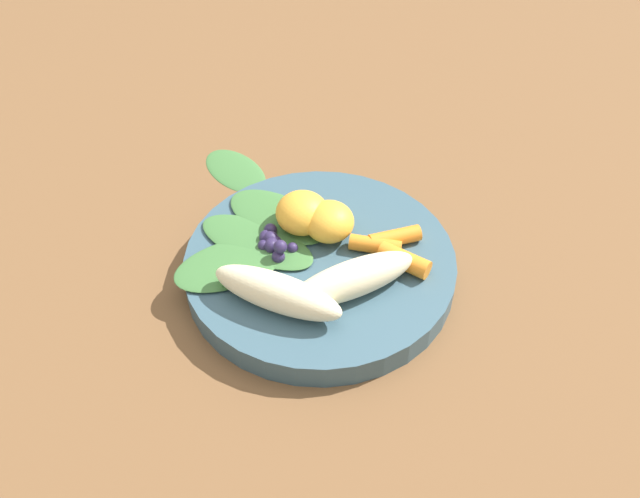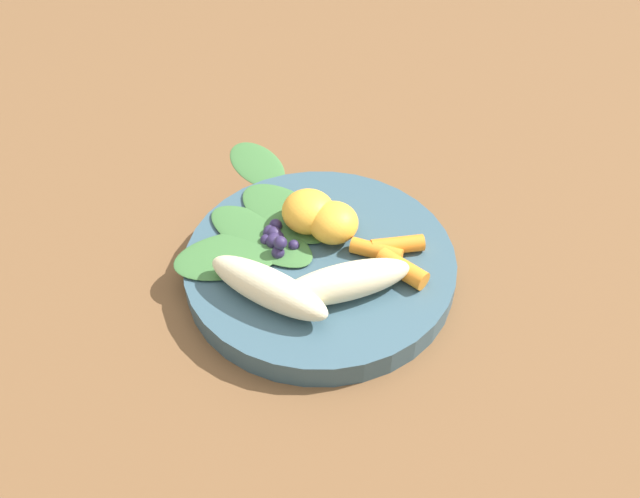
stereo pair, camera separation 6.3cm
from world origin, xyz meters
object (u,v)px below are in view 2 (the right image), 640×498
(banana_peeled_right, at_px, (270,289))
(orange_segment_near, at_px, (308,211))
(banana_peeled_left, at_px, (345,282))
(kale_leaf_stray, at_px, (257,162))
(bowl, at_px, (320,266))

(banana_peeled_right, height_order, orange_segment_near, orange_segment_near)
(banana_peeled_left, xyz_separation_m, banana_peeled_right, (-0.05, -0.05, 0.00))
(banana_peeled_left, relative_size, kale_leaf_stray, 1.30)
(bowl, bearing_deg, banana_peeled_right, -88.37)
(banana_peeled_right, bearing_deg, bowl, 84.18)
(bowl, bearing_deg, banana_peeled_left, -25.52)
(bowl, relative_size, orange_segment_near, 5.00)
(banana_peeled_left, xyz_separation_m, orange_segment_near, (-0.08, 0.05, 0.00))
(banana_peeled_right, bearing_deg, banana_peeled_left, 38.92)
(banana_peeled_left, relative_size, orange_segment_near, 2.36)
(bowl, xyz_separation_m, banana_peeled_right, (0.00, -0.07, 0.03))
(banana_peeled_left, relative_size, banana_peeled_right, 1.00)
(banana_peeled_right, relative_size, kale_leaf_stray, 1.30)
(banana_peeled_left, height_order, banana_peeled_right, same)
(banana_peeled_right, xyz_separation_m, kale_leaf_stray, (-0.17, 0.16, -0.04))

